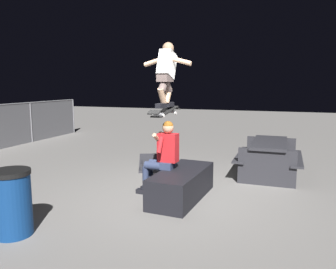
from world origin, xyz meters
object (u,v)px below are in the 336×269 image
skateboard (165,112)px  trash_bin (12,203)px  ledge_box_main (182,184)px  person_sitting_on_ledge (162,154)px  picnic_table_back (269,153)px  skater_airborne (166,72)px  kicker_ramp (156,166)px

skateboard → trash_bin: skateboard is taller
ledge_box_main → person_sitting_on_ledge: 0.63m
picnic_table_back → person_sitting_on_ledge: bearing=138.6°
skater_airborne → kicker_ramp: (1.62, 0.83, -2.12)m
skater_airborne → trash_bin: bearing=150.1°
person_sitting_on_ledge → skateboard: size_ratio=1.30×
ledge_box_main → trash_bin: 2.67m
skateboard → trash_bin: size_ratio=1.18×
skateboard → trash_bin: (-2.22, 1.31, -1.05)m
skateboard → skater_airborne: size_ratio=0.92×
skater_airborne → skateboard: bearing=176.9°
kicker_ramp → picnic_table_back: (0.20, -2.53, 0.44)m
person_sitting_on_ledge → trash_bin: bearing=149.0°
skater_airborne → picnic_table_back: 3.00m
ledge_box_main → skateboard: size_ratio=1.59×
kicker_ramp → skateboard: bearing=-153.6°
ledge_box_main → skater_airborne: 1.97m
ledge_box_main → person_sitting_on_ledge: size_ratio=1.23×
person_sitting_on_ledge → trash_bin: size_ratio=1.53×
ledge_box_main → person_sitting_on_ledge: (0.07, 0.38, 0.49)m
person_sitting_on_ledge → picnic_table_back: bearing=-41.4°
person_sitting_on_ledge → skater_airborne: 1.44m
skater_airborne → ledge_box_main: bearing=-119.9°
skater_airborne → trash_bin: skater_airborne is taller
skateboard → picnic_table_back: skateboard is taller
ledge_box_main → skater_airborne: bearing=60.1°
person_sitting_on_ledge → trash_bin: person_sitting_on_ledge is taller
person_sitting_on_ledge → skateboard: skateboard is taller
ledge_box_main → skater_airborne: size_ratio=1.46×
trash_bin → skateboard: bearing=-30.5°
trash_bin → picnic_table_back: bearing=-36.3°
picnic_table_back → trash_bin: 5.08m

